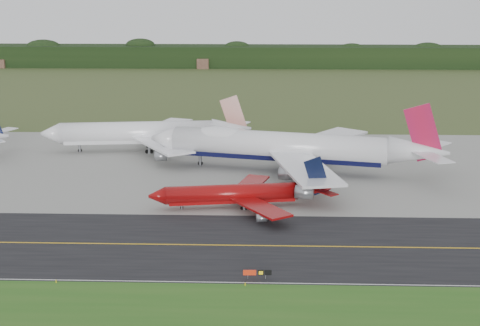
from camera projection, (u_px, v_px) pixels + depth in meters
name	position (u px, v px, depth m)	size (l,w,h in m)	color
ground	(233.00, 237.00, 122.42)	(600.00, 600.00, 0.00)	#384821
taxiway	(232.00, 245.00, 118.55)	(400.00, 32.00, 0.02)	black
apron	(241.00, 166.00, 171.72)	(400.00, 78.00, 0.01)	gray
taxiway_centreline	(232.00, 245.00, 118.54)	(400.00, 0.40, 0.00)	gold
taxiway_edge_line	(227.00, 282.00, 103.56)	(400.00, 0.25, 0.00)	silver
horizon_treeline	(253.00, 57.00, 385.69)	(700.00, 25.00, 12.00)	black
jet_ba_747	(289.00, 147.00, 164.54)	(73.77, 60.10, 18.70)	white
jet_red_737	(242.00, 194.00, 138.74)	(38.40, 30.98, 10.38)	maroon
jet_star_tail	(148.00, 133.00, 186.25)	(58.51, 48.63, 15.43)	white
taxiway_sign	(257.00, 273.00, 104.60)	(4.47, 0.35, 1.49)	slate
edge_marker_left	(56.00, 281.00, 103.39)	(0.16, 0.16, 0.50)	yellow
edge_marker_center	(245.00, 284.00, 102.45)	(0.16, 0.16, 0.50)	yellow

